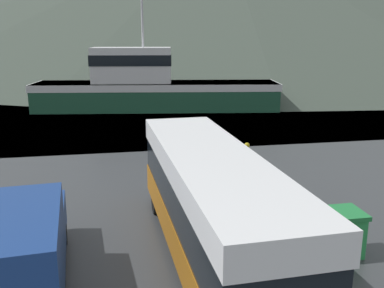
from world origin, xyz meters
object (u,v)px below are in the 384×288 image
at_px(delivery_van, 23,244).
at_px(storage_bin, 339,232).
at_px(fishing_boat, 151,87).
at_px(tour_bus, 211,201).

xyz_separation_m(delivery_van, storage_bin, (9.31, 0.14, -0.54)).
bearing_deg(delivery_van, storage_bin, -3.77).
relative_size(delivery_van, fishing_boat, 0.28).
height_order(tour_bus, delivery_van, tour_bus).
relative_size(tour_bus, storage_bin, 7.78).
bearing_deg(tour_bus, delivery_van, -175.78).
bearing_deg(delivery_van, tour_bus, 1.57).
bearing_deg(tour_bus, fishing_boat, 86.39).
bearing_deg(fishing_boat, delivery_van, -3.75).
xyz_separation_m(tour_bus, storage_bin, (4.03, -0.43, -1.17)).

